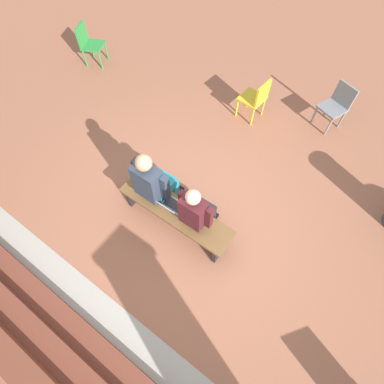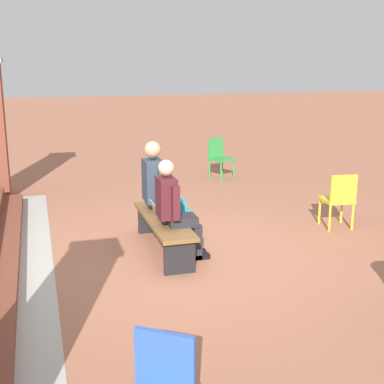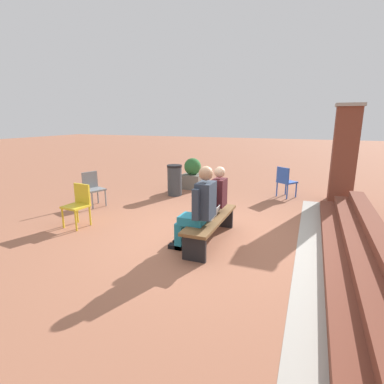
{
  "view_description": "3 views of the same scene",
  "coord_description": "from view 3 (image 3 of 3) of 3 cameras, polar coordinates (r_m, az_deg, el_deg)",
  "views": [
    {
      "loc": [
        -1.21,
        1.63,
        4.24
      ],
      "look_at": [
        0.04,
        -0.11,
        0.77
      ],
      "focal_mm": 28.0,
      "sensor_mm": 36.0,
      "label": 1
    },
    {
      "loc": [
        -6.32,
        1.63,
        2.48
      ],
      "look_at": [
        0.53,
        -0.38,
        0.68
      ],
      "focal_mm": 50.0,
      "sensor_mm": 36.0,
      "label": 2
    },
    {
      "loc": [
        4.86,
        1.63,
        2.09
      ],
      "look_at": [
        0.11,
        -0.27,
        0.85
      ],
      "focal_mm": 28.0,
      "sensor_mm": 36.0,
      "label": 3
    }
  ],
  "objects": [
    {
      "name": "plastic_chair_far_right",
      "position": [
        8.55,
        17.33,
        2.18
      ],
      "size": [
        0.59,
        0.59,
        0.84
      ],
      "color": "#2D56B7",
      "rests_on": "ground"
    },
    {
      "name": "brick_pillar_left_of_steps",
      "position": [
        8.55,
        27.01,
        6.54
      ],
      "size": [
        0.64,
        0.64,
        2.48
      ],
      "color": "brown",
      "rests_on": "ground"
    },
    {
      "name": "brick_steps",
      "position": [
        5.14,
        30.04,
        -10.2
      ],
      "size": [
        6.16,
        0.9,
        0.45
      ],
      "color": "brown",
      "rests_on": "ground"
    },
    {
      "name": "person_student",
      "position": [
        5.45,
        4.15,
        -1.24
      ],
      "size": [
        0.51,
        0.64,
        1.28
      ],
      "color": "#232328",
      "rests_on": "ground"
    },
    {
      "name": "laptop",
      "position": [
        5.12,
        3.55,
        -4.49
      ],
      "size": [
        0.32,
        0.29,
        0.21
      ],
      "color": "#9EA0A5",
      "rests_on": "bench"
    },
    {
      "name": "ground_plane",
      "position": [
        5.54,
        3.06,
        -8.56
      ],
      "size": [
        60.0,
        60.0,
        0.0
      ],
      "primitive_type": "plane",
      "color": "#9E6047"
    },
    {
      "name": "concrete_strip",
      "position": [
        5.13,
        21.37,
        -11.34
      ],
      "size": [
        6.96,
        0.4,
        0.01
      ],
      "primitive_type": "cube",
      "color": "#A8A399",
      "rests_on": "ground"
    },
    {
      "name": "person_adult",
      "position": [
        4.76,
        1.32,
        -2.85
      ],
      "size": [
        0.58,
        0.73,
        1.4
      ],
      "color": "teal",
      "rests_on": "ground"
    },
    {
      "name": "litter_bin",
      "position": [
        8.42,
        -3.33,
        2.27
      ],
      "size": [
        0.42,
        0.42,
        0.86
      ],
      "color": "#383D42",
      "rests_on": "ground"
    },
    {
      "name": "plastic_chair_by_pillar",
      "position": [
        7.76,
        -18.4,
        0.97
      ],
      "size": [
        0.54,
        0.54,
        0.84
      ],
      "color": "gray",
      "rests_on": "ground"
    },
    {
      "name": "plastic_chair_far_left",
      "position": [
        6.38,
        -20.81,
        -1.88
      ],
      "size": [
        0.46,
        0.46,
        0.84
      ],
      "color": "gold",
      "rests_on": "ground"
    },
    {
      "name": "bench",
      "position": [
        5.23,
        3.63,
        -5.78
      ],
      "size": [
        1.8,
        0.44,
        0.45
      ],
      "color": "brown",
      "rests_on": "ground"
    },
    {
      "name": "planter",
      "position": [
        9.27,
        0.11,
        3.38
      ],
      "size": [
        0.6,
        0.6,
        0.94
      ],
      "color": "#6B665B",
      "rests_on": "ground"
    }
  ]
}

